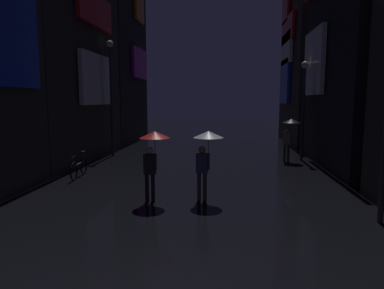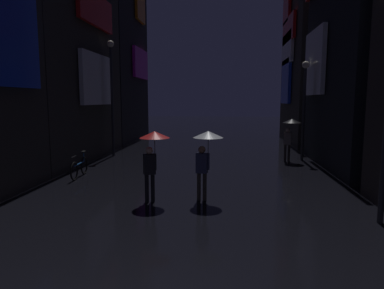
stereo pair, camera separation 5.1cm
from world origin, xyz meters
name	(u,v)px [view 1 (the left image)]	position (x,y,z in m)	size (l,w,h in m)	color
building_left_mid	(51,22)	(-7.48, 13.42, 6.84)	(4.25, 8.84, 13.68)	#33302D
building_right_mid	(375,3)	(7.48, 12.78, 7.17)	(4.25, 7.52, 14.33)	black
building_right_far	(319,48)	(7.47, 21.69, 6.56)	(4.25, 7.36, 13.12)	#33302D
pedestrian_foreground_left_black	(290,128)	(4.29, 13.89, 1.67)	(0.90, 0.90, 2.12)	#38332D
pedestrian_midstreet_left_clear	(206,146)	(0.57, 6.85, 1.67)	(0.90, 0.90, 2.12)	#38332D
pedestrian_far_right_red	(153,147)	(-0.99, 6.58, 1.67)	(0.90, 0.90, 2.12)	black
bicycle_parked_at_storefront	(79,168)	(-4.60, 9.48, 0.39)	(0.20, 1.82, 0.96)	black
streetlamp_left_far	(111,86)	(-5.00, 14.77, 3.79)	(0.36, 0.36, 6.15)	#2D2D33
streetlamp_right_far	(304,98)	(5.00, 14.40, 3.13)	(0.36, 0.36, 4.93)	#2D2D33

